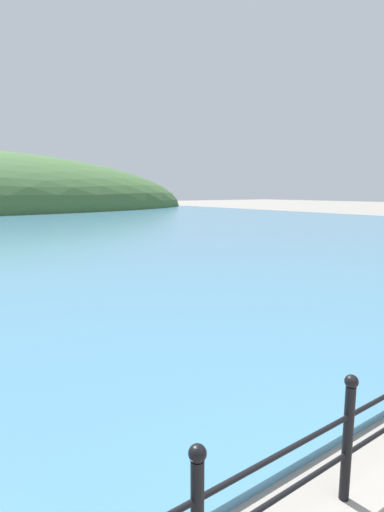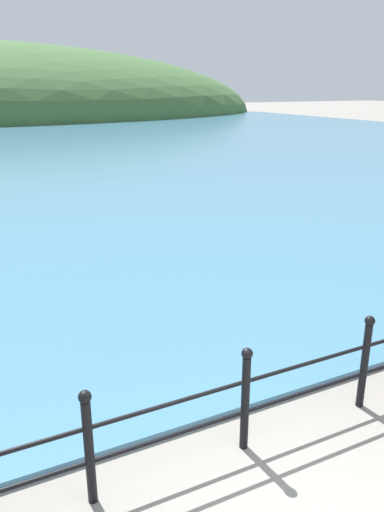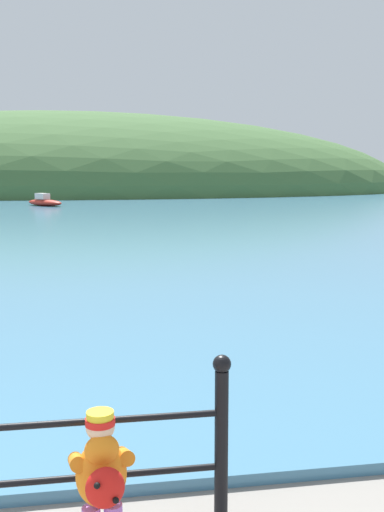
# 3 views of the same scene
# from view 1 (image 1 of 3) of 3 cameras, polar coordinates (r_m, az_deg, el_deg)

# --- Properties ---
(iron_railing) EXTENTS (6.78, 0.12, 1.21)m
(iron_railing) POSITION_cam_1_polar(r_m,az_deg,el_deg) (4.13, 21.38, -22.65)
(iron_railing) COLOR black
(iron_railing) RESTS_ON ground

